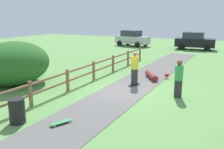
{
  "coord_description": "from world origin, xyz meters",
  "views": [
    {
      "loc": [
        5.02,
        -11.4,
        3.76
      ],
      "look_at": [
        -0.29,
        -0.88,
        1.0
      ],
      "focal_mm": 40.88,
      "sensor_mm": 36.0,
      "label": 1
    }
  ],
  "objects_px": {
    "skater_riding": "(135,67)",
    "parked_car_silver": "(132,38)",
    "skater_fallen": "(152,76)",
    "bystander_green": "(179,77)",
    "trash_bin": "(17,111)",
    "parked_car_black": "(195,41)",
    "skateboard_loose": "(61,122)",
    "bush_large": "(14,63)"
  },
  "relations": [
    {
      "from": "bush_large",
      "to": "bystander_green",
      "type": "xyz_separation_m",
      "value": [
        8.6,
        1.72,
        -0.21
      ]
    },
    {
      "from": "bush_large",
      "to": "skater_riding",
      "type": "relative_size",
      "value": 2.27
    },
    {
      "from": "skateboard_loose",
      "to": "parked_car_silver",
      "type": "bearing_deg",
      "value": 106.4
    },
    {
      "from": "parked_car_silver",
      "to": "skater_riding",
      "type": "bearing_deg",
      "value": -67.21
    },
    {
      "from": "skater_fallen",
      "to": "bystander_green",
      "type": "relative_size",
      "value": 0.9
    },
    {
      "from": "trash_bin",
      "to": "bystander_green",
      "type": "bearing_deg",
      "value": 50.87
    },
    {
      "from": "bush_large",
      "to": "skater_fallen",
      "type": "distance_m",
      "value": 7.98
    },
    {
      "from": "skateboard_loose",
      "to": "bush_large",
      "type": "bearing_deg",
      "value": 150.49
    },
    {
      "from": "bystander_green",
      "to": "parked_car_silver",
      "type": "bearing_deg",
      "value": 118.4
    },
    {
      "from": "bush_large",
      "to": "skater_fallen",
      "type": "height_order",
      "value": "bush_large"
    },
    {
      "from": "bystander_green",
      "to": "parked_car_black",
      "type": "distance_m",
      "value": 18.03
    },
    {
      "from": "skater_riding",
      "to": "parked_car_silver",
      "type": "xyz_separation_m",
      "value": [
        -7.11,
        16.93,
        -0.1
      ]
    },
    {
      "from": "parked_car_black",
      "to": "skater_riding",
      "type": "bearing_deg",
      "value": -91.2
    },
    {
      "from": "bush_large",
      "to": "bystander_green",
      "type": "distance_m",
      "value": 8.77
    },
    {
      "from": "skater_riding",
      "to": "skater_fallen",
      "type": "height_order",
      "value": "skater_riding"
    },
    {
      "from": "bush_large",
      "to": "parked_car_silver",
      "type": "relative_size",
      "value": 0.94
    },
    {
      "from": "bush_large",
      "to": "skater_riding",
      "type": "height_order",
      "value": "bush_large"
    },
    {
      "from": "skater_riding",
      "to": "parked_car_silver",
      "type": "bearing_deg",
      "value": 112.79
    },
    {
      "from": "skater_fallen",
      "to": "bystander_green",
      "type": "height_order",
      "value": "bystander_green"
    },
    {
      "from": "bystander_green",
      "to": "parked_car_black",
      "type": "xyz_separation_m",
      "value": [
        -2.21,
        17.89,
        -0.02
      ]
    },
    {
      "from": "skateboard_loose",
      "to": "parked_car_black",
      "type": "bearing_deg",
      "value": 88.1
    },
    {
      "from": "skateboard_loose",
      "to": "parked_car_silver",
      "type": "height_order",
      "value": "parked_car_silver"
    },
    {
      "from": "trash_bin",
      "to": "parked_car_silver",
      "type": "distance_m",
      "value": 23.95
    },
    {
      "from": "trash_bin",
      "to": "skater_fallen",
      "type": "height_order",
      "value": "trash_bin"
    },
    {
      "from": "bush_large",
      "to": "parked_car_black",
      "type": "xyz_separation_m",
      "value": [
        6.39,
        19.61,
        -0.23
      ]
    },
    {
      "from": "parked_car_black",
      "to": "bush_large",
      "type": "bearing_deg",
      "value": -108.04
    },
    {
      "from": "parked_car_black",
      "to": "parked_car_silver",
      "type": "bearing_deg",
      "value": 179.88
    },
    {
      "from": "parked_car_black",
      "to": "skateboard_loose",
      "type": "bearing_deg",
      "value": -91.9
    },
    {
      "from": "bystander_green",
      "to": "skateboard_loose",
      "type": "bearing_deg",
      "value": -121.21
    },
    {
      "from": "bystander_green",
      "to": "parked_car_silver",
      "type": "xyz_separation_m",
      "value": [
        -9.68,
        17.91,
        -0.02
      ]
    },
    {
      "from": "skater_riding",
      "to": "bush_large",
      "type": "bearing_deg",
      "value": -155.97
    },
    {
      "from": "skater_fallen",
      "to": "parked_car_black",
      "type": "relative_size",
      "value": 0.37
    },
    {
      "from": "skateboard_loose",
      "to": "bystander_green",
      "type": "relative_size",
      "value": 0.46
    },
    {
      "from": "parked_car_black",
      "to": "parked_car_silver",
      "type": "distance_m",
      "value": 7.47
    },
    {
      "from": "skater_riding",
      "to": "parked_car_silver",
      "type": "height_order",
      "value": "parked_car_silver"
    },
    {
      "from": "bystander_green",
      "to": "skater_riding",
      "type": "bearing_deg",
      "value": 159.23
    },
    {
      "from": "trash_bin",
      "to": "bystander_green",
      "type": "height_order",
      "value": "bystander_green"
    },
    {
      "from": "bystander_green",
      "to": "parked_car_black",
      "type": "relative_size",
      "value": 0.41
    },
    {
      "from": "skater_fallen",
      "to": "parked_car_black",
      "type": "height_order",
      "value": "parked_car_black"
    },
    {
      "from": "trash_bin",
      "to": "bystander_green",
      "type": "xyz_separation_m",
      "value": [
        4.44,
        5.46,
        0.53
      ]
    },
    {
      "from": "skateboard_loose",
      "to": "bystander_green",
      "type": "xyz_separation_m",
      "value": [
        2.97,
        4.9,
        0.9
      ]
    },
    {
      "from": "skateboard_loose",
      "to": "parked_car_black",
      "type": "relative_size",
      "value": 0.19
    }
  ]
}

